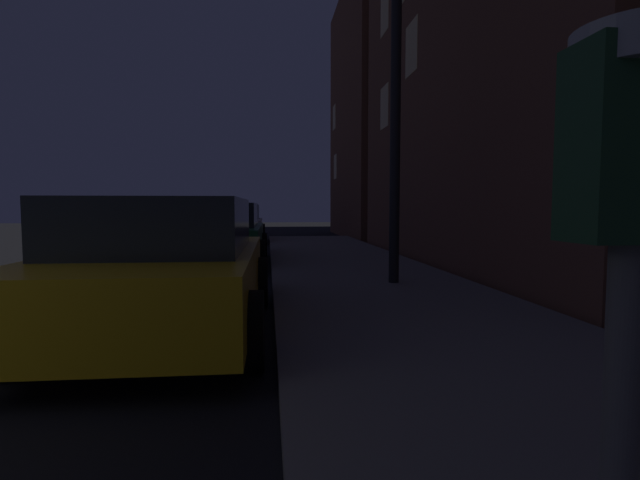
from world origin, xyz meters
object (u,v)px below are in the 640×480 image
object	(u,v)px
car_white	(239,224)
street_lamp	(396,44)
parking_meter	(628,266)
car_yellow_cab	(165,266)
car_green	(221,234)

from	to	relation	value
car_white	street_lamp	distance (m)	11.67
parking_meter	street_lamp	world-z (taller)	street_lamp
car_white	parking_meter	bearing A→B (deg)	-84.61
car_yellow_cab	street_lamp	world-z (taller)	street_lamp
street_lamp	parking_meter	bearing A→B (deg)	-102.27
parking_meter	car_yellow_cab	world-z (taller)	parking_meter
parking_meter	car_white	xyz separation A→B (m)	(-1.64, 17.35, -0.54)
car_white	street_lamp	xyz separation A→B (m)	(3.06, -10.82, 3.12)
car_green	car_white	size ratio (longest dim) A/B	1.02
car_yellow_cab	car_white	world-z (taller)	same
car_yellow_cab	street_lamp	size ratio (longest dim) A/B	0.75
car_yellow_cab	car_green	distance (m)	6.08
parking_meter	car_green	distance (m)	10.65
car_yellow_cab	street_lamp	xyz separation A→B (m)	(3.06, 2.11, 3.11)
car_green	parking_meter	bearing A→B (deg)	-81.14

